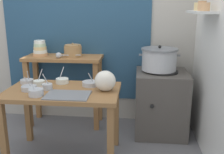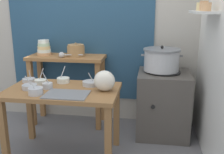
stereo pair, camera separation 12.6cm
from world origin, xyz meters
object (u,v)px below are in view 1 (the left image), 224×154
ladle (60,55)px  prep_bowl_3 (90,83)px  plastic_bag (105,81)px  prep_bowl_4 (39,83)px  clay_pot (73,51)px  serving_tray (68,95)px  prep_bowl_2 (27,81)px  prep_bowl_5 (62,81)px  steamer_pot (159,59)px  bowl_stack_enamel (40,49)px  prep_bowl_1 (29,88)px  prep_table (63,100)px  stove_block (161,102)px  prep_bowl_0 (47,86)px  prep_bowl_6 (36,92)px  back_shelf_table (64,74)px

ladle → prep_bowl_3: 0.71m
plastic_bag → prep_bowl_4: bearing=170.7°
clay_pot → serving_tray: 0.99m
serving_tray → prep_bowl_2: size_ratio=2.89×
prep_bowl_2 → prep_bowl_3: size_ratio=0.85×
prep_bowl_4 → prep_bowl_5: size_ratio=1.02×
ladle → prep_bowl_5: size_ratio=1.74×
steamer_pot → prep_bowl_3: 0.90m
steamer_pot → plastic_bag: 0.87m
clay_pot → bowl_stack_enamel: size_ratio=1.11×
steamer_pot → prep_bowl_4: steamer_pot is taller
prep_bowl_1 → serving_tray: bearing=-16.3°
clay_pot → plastic_bag: clay_pot is taller
prep_bowl_2 → prep_table: bearing=-22.2°
stove_block → bowl_stack_enamel: bearing=174.4°
ladle → plastic_bag: ladle is taller
ladle → prep_bowl_1: (-0.10, -0.71, -0.19)m
prep_table → prep_bowl_2: size_ratio=7.94×
stove_block → serving_tray: size_ratio=1.95×
prep_bowl_3 → prep_bowl_4: (-0.52, -0.04, 0.00)m
serving_tray → plastic_bag: 0.38m
prep_bowl_0 → prep_bowl_2: bearing=146.7°
prep_bowl_4 → prep_bowl_6: size_ratio=1.28×
prep_bowl_1 → prep_table: bearing=9.1°
prep_bowl_0 → bowl_stack_enamel: bearing=113.7°
prep_table → prep_bowl_3: 0.32m
stove_block → prep_bowl_4: 1.44m
prep_bowl_2 → prep_bowl_5: (0.37, 0.04, 0.01)m
stove_block → prep_bowl_1: 1.54m
serving_tray → back_shelf_table: bearing=107.6°
steamer_pot → prep_bowl_1: (-1.28, -0.72, -0.16)m
prep_bowl_0 → prep_bowl_3: prep_bowl_0 is taller
back_shelf_table → serving_tray: size_ratio=2.40×
prep_table → clay_pot: size_ratio=5.10×
prep_bowl_5 → prep_bowl_4: bearing=-155.0°
plastic_bag → prep_bowl_5: 0.53m
prep_table → prep_bowl_2: (-0.43, 0.18, 0.13)m
prep_bowl_4 → steamer_pot: bearing=23.8°
plastic_bag → prep_bowl_0: plastic_bag is taller
prep_table → ladle: ladle is taller
prep_table → prep_bowl_1: size_ratio=7.51×
ladle → prep_bowl_5: (0.15, -0.44, -0.19)m
prep_bowl_4 → prep_bowl_6: (0.09, -0.32, 0.01)m
plastic_bag → steamer_pot: bearing=50.3°
prep_bowl_0 → prep_bowl_3: (0.39, 0.16, -0.01)m
serving_tray → prep_bowl_2: bearing=146.8°
ladle → prep_bowl_4: 0.58m
serving_tray → ladle: bearing=110.4°
bowl_stack_enamel → prep_bowl_4: size_ratio=1.12×
prep_table → prep_bowl_2: prep_bowl_2 is taller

